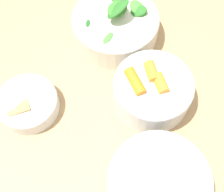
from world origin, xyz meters
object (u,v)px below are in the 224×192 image
bowl_beans_hotdog (158,183)px  bowl_cookies (28,103)px  bowl_greens (116,25)px  bowl_carrots (152,90)px

bowl_beans_hotdog → bowl_cookies: (0.01, -0.30, -0.01)m
bowl_greens → bowl_cookies: 0.26m
bowl_cookies → bowl_carrots: bearing=129.0°
bowl_carrots → bowl_cookies: size_ratio=1.28×
bowl_beans_hotdog → bowl_cookies: size_ratio=1.46×
bowl_greens → bowl_beans_hotdog: bowl_greens is taller
bowl_carrots → bowl_beans_hotdog: bearing=34.6°
bowl_greens → bowl_beans_hotdog: 0.36m
bowl_carrots → bowl_greens: size_ratio=0.82×
bowl_greens → bowl_cookies: bearing=-9.4°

